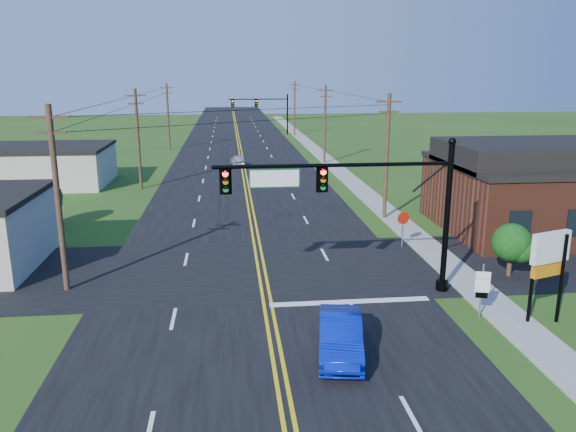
{
  "coord_description": "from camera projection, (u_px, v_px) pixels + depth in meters",
  "views": [
    {
      "loc": [
        -1.44,
        -16.81,
        10.37
      ],
      "look_at": [
        1.42,
        10.0,
        3.46
      ],
      "focal_mm": 35.0,
      "sensor_mm": 36.0,
      "label": 1
    }
  ],
  "objects": [
    {
      "name": "distant_car",
      "position": [
        238.0,
        161.0,
        64.0
      ],
      "size": [
        1.79,
        3.79,
        1.25
      ],
      "primitive_type": "imported",
      "rotation": [
        0.0,
        0.0,
        3.23
      ],
      "color": "silver",
      "rests_on": "ground"
    },
    {
      "name": "tree_left",
      "position": [
        44.0,
        197.0,
        38.13
      ],
      "size": [
        2.4,
        2.4,
        3.37
      ],
      "color": "#352418",
      "rests_on": "ground"
    },
    {
      "name": "stop_sign",
      "position": [
        403.0,
        222.0,
        33.85
      ],
      "size": [
        0.8,
        0.2,
        2.27
      ],
      "rotation": [
        0.0,
        0.0,
        0.2
      ],
      "color": "slate",
      "rests_on": "ground"
    },
    {
      "name": "cream_bldg_far",
      "position": [
        42.0,
        165.0,
        53.1
      ],
      "size": [
        12.2,
        9.2,
        3.7
      ],
      "color": "beige",
      "rests_on": "ground"
    },
    {
      "name": "utility_pole_right_a",
      "position": [
        387.0,
        154.0,
        39.94
      ],
      "size": [
        1.8,
        0.28,
        9.0
      ],
      "color": "#352418",
      "rests_on": "ground"
    },
    {
      "name": "shrub_corner",
      "position": [
        512.0,
        243.0,
        28.94
      ],
      "size": [
        2.0,
        2.0,
        2.86
      ],
      "color": "#352418",
      "rests_on": "ground"
    },
    {
      "name": "signal_mast_far",
      "position": [
        262.0,
        108.0,
        95.3
      ],
      "size": [
        10.98,
        0.6,
        7.48
      ],
      "color": "black",
      "rests_on": "ground"
    },
    {
      "name": "signal_mast_main",
      "position": [
        355.0,
        198.0,
        25.89
      ],
      "size": [
        11.3,
        0.6,
        7.48
      ],
      "color": "black",
      "rests_on": "ground"
    },
    {
      "name": "utility_pole_left_b",
      "position": [
        138.0,
        137.0,
        50.48
      ],
      "size": [
        1.8,
        0.28,
        9.0
      ],
      "color": "#352418",
      "rests_on": "ground"
    },
    {
      "name": "utility_pole_left_a",
      "position": [
        58.0,
        196.0,
        26.4
      ],
      "size": [
        1.8,
        0.28,
        9.0
      ],
      "color": "#352418",
      "rests_on": "ground"
    },
    {
      "name": "utility_pole_left_c",
      "position": [
        168.0,
        115.0,
        76.49
      ],
      "size": [
        1.8,
        0.28,
        9.0
      ],
      "color": "#352418",
      "rests_on": "ground"
    },
    {
      "name": "brick_building",
      "position": [
        550.0,
        195.0,
        37.73
      ],
      "size": [
        14.2,
        11.2,
        4.7
      ],
      "color": "#5D2B1A",
      "rests_on": "ground"
    },
    {
      "name": "sidewalk",
      "position": [
        344.0,
        175.0,
        58.51
      ],
      "size": [
        2.0,
        160.0,
        0.08
      ],
      "primitive_type": "cube",
      "color": "gray",
      "rests_on": "ground"
    },
    {
      "name": "blue_car",
      "position": [
        340.0,
        337.0,
        21.06
      ],
      "size": [
        2.31,
        4.73,
        1.49
      ],
      "primitive_type": "imported",
      "rotation": [
        0.0,
        0.0,
        -0.17
      ],
      "color": "#081DB4",
      "rests_on": "ground"
    },
    {
      "name": "ground",
      "position": [
        278.0,
        390.0,
        18.92
      ],
      "size": [
        260.0,
        260.0,
        0.0
      ],
      "primitive_type": "plane",
      "color": "#224A15",
      "rests_on": "ground"
    },
    {
      "name": "route_sign",
      "position": [
        482.0,
        287.0,
        24.05
      ],
      "size": [
        0.61,
        0.21,
        2.49
      ],
      "rotation": [
        0.0,
        0.0,
        -0.28
      ],
      "color": "slate",
      "rests_on": "ground"
    },
    {
      "name": "utility_pole_right_b",
      "position": [
        325.0,
        123.0,
        64.99
      ],
      "size": [
        1.8,
        0.28,
        9.0
      ],
      "color": "#352418",
      "rests_on": "ground"
    },
    {
      "name": "tree_right_back",
      "position": [
        447.0,
        172.0,
        44.96
      ],
      "size": [
        3.0,
        3.0,
        4.1
      ],
      "color": "#352418",
      "rests_on": "ground"
    },
    {
      "name": "road_cross",
      "position": [
        258.0,
        269.0,
        30.47
      ],
      "size": [
        70.0,
        10.0,
        0.04
      ],
      "primitive_type": "cube",
      "color": "black",
      "rests_on": "ground"
    },
    {
      "name": "utility_pole_right_c",
      "position": [
        295.0,
        107.0,
        93.88
      ],
      "size": [
        1.8,
        0.28,
        9.0
      ],
      "color": "#352418",
      "rests_on": "ground"
    },
    {
      "name": "pylon_sign",
      "position": [
        550.0,
        257.0,
        23.3
      ],
      "size": [
        1.94,
        0.88,
        4.01
      ],
      "rotation": [
        0.0,
        0.0,
        0.32
      ],
      "color": "black",
      "rests_on": "ground"
    },
    {
      "name": "road_main",
      "position": [
        241.0,
        162.0,
        67.07
      ],
      "size": [
        16.0,
        220.0,
        0.04
      ],
      "primitive_type": "cube",
      "color": "black",
      "rests_on": "ground"
    }
  ]
}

